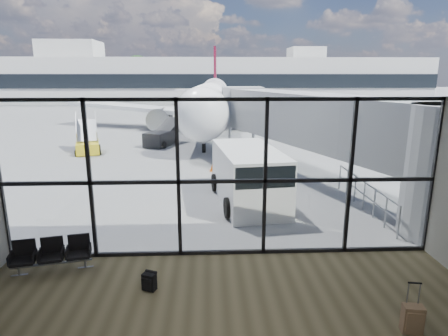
{
  "coord_description": "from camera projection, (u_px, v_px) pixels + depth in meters",
  "views": [
    {
      "loc": [
        -0.37,
        -9.94,
        5.06
      ],
      "look_at": [
        0.19,
        3.0,
        1.83
      ],
      "focal_mm": 30.0,
      "sensor_mm": 36.0,
      "label": 1
    }
  ],
  "objects": [
    {
      "name": "ground",
      "position": [
        211.0,
        114.0,
        49.65
      ],
      "size": [
        220.0,
        220.0,
        0.0
      ],
      "primitive_type": "plane",
      "color": "slate",
      "rests_on": "ground"
    },
    {
      "name": "lounge_shell",
      "position": [
        234.0,
        241.0,
        5.58
      ],
      "size": [
        12.02,
        8.01,
        4.51
      ],
      "color": "brown",
      "rests_on": "ground"
    },
    {
      "name": "glass_curtain_wall",
      "position": [
        222.0,
        180.0,
        10.33
      ],
      "size": [
        12.1,
        0.12,
        4.5
      ],
      "color": "white",
      "rests_on": "ground"
    },
    {
      "name": "jet_bridge",
      "position": [
        322.0,
        126.0,
        17.27
      ],
      "size": [
        8.0,
        16.5,
        4.33
      ],
      "color": "gray",
      "rests_on": "ground"
    },
    {
      "name": "apron_railing",
      "position": [
        364.0,
        191.0,
        14.33
      ],
      "size": [
        0.06,
        5.46,
        1.11
      ],
      "color": "gray",
      "rests_on": "ground"
    },
    {
      "name": "far_terminal",
      "position": [
        206.0,
        80.0,
        69.9
      ],
      "size": [
        80.0,
        12.2,
        11.0
      ],
      "color": "silver",
      "rests_on": "ground"
    },
    {
      "name": "tree_1",
      "position": [
        22.0,
        74.0,
        77.76
      ],
      "size": [
        5.61,
        5.61,
        8.07
      ],
      "color": "#382619",
      "rests_on": "ground"
    },
    {
      "name": "tree_2",
      "position": [
        51.0,
        71.0,
        77.86
      ],
      "size": [
        6.27,
        6.27,
        9.03
      ],
      "color": "#382619",
      "rests_on": "ground"
    },
    {
      "name": "tree_3",
      "position": [
        80.0,
        77.0,
        78.42
      ],
      "size": [
        4.95,
        4.95,
        7.12
      ],
      "color": "#382619",
      "rests_on": "ground"
    },
    {
      "name": "tree_4",
      "position": [
        109.0,
        74.0,
        78.52
      ],
      "size": [
        5.61,
        5.61,
        8.07
      ],
      "color": "#382619",
      "rests_on": "ground"
    },
    {
      "name": "tree_5",
      "position": [
        138.0,
        71.0,
        78.62
      ],
      "size": [
        6.27,
        6.27,
        9.03
      ],
      "color": "#382619",
      "rests_on": "ground"
    },
    {
      "name": "seating_row",
      "position": [
        52.0,
        253.0,
        9.9
      ],
      "size": [
        1.99,
        0.94,
        0.88
      ],
      "rotation": [
        0.0,
        0.0,
        0.21
      ],
      "color": "gray",
      "rests_on": "ground"
    },
    {
      "name": "backpack",
      "position": [
        149.0,
        282.0,
        8.99
      ],
      "size": [
        0.37,
        0.37,
        0.47
      ],
      "rotation": [
        0.0,
        0.0,
        -0.41
      ],
      "color": "black",
      "rests_on": "ground"
    },
    {
      "name": "suitcase",
      "position": [
        413.0,
        319.0,
        7.47
      ],
      "size": [
        0.43,
        0.34,
        1.07
      ],
      "rotation": [
        0.0,
        0.0,
        -0.17
      ],
      "color": "#8D6D4F",
      "rests_on": "ground"
    },
    {
      "name": "airliner",
      "position": [
        211.0,
        100.0,
        37.03
      ],
      "size": [
        29.21,
        33.84,
        8.71
      ],
      "rotation": [
        0.0,
        0.0,
        -0.05
      ],
      "color": "white",
      "rests_on": "ground"
    },
    {
      "name": "service_van",
      "position": [
        249.0,
        176.0,
        14.98
      ],
      "size": [
        2.97,
        5.31,
        2.21
      ],
      "rotation": [
        0.0,
        0.0,
        0.13
      ],
      "color": "silver",
      "rests_on": "ground"
    },
    {
      "name": "belt_loader",
      "position": [
        162.0,
        137.0,
        27.57
      ],
      "size": [
        2.67,
        4.19,
        1.83
      ],
      "rotation": [
        0.0,
        0.0,
        -0.37
      ],
      "color": "black",
      "rests_on": "ground"
    },
    {
      "name": "mobile_stairs",
      "position": [
        88.0,
        145.0,
        24.87
      ],
      "size": [
        2.14,
        3.21,
        2.07
      ],
      "rotation": [
        0.0,
        0.0,
        0.28
      ],
      "color": "gold",
      "rests_on": "ground"
    },
    {
      "name": "traffic_cone_a",
      "position": [
        214.0,
        165.0,
        20.21
      ],
      "size": [
        0.44,
        0.44,
        0.63
      ],
      "color": "#DC5F0B",
      "rests_on": "ground"
    },
    {
      "name": "traffic_cone_c",
      "position": [
        262.0,
        143.0,
        26.78
      ],
      "size": [
        0.44,
        0.44,
        0.62
      ],
      "color": "#FF550D",
      "rests_on": "ground"
    }
  ]
}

